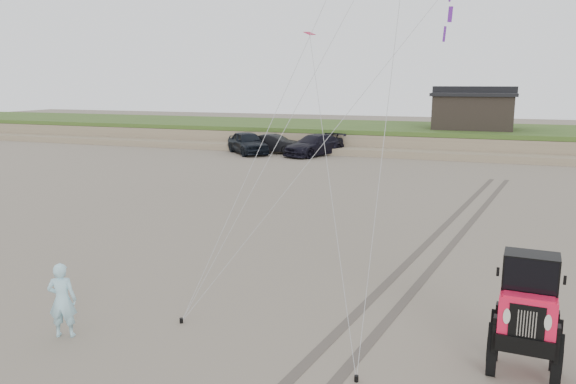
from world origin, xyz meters
The scene contains 11 objects.
ground centered at (0.00, 0.00, 0.00)m, with size 160.00×160.00×0.00m, color #6B6054.
dune_ridge centered at (0.00, 37.50, 0.82)m, with size 160.00×14.25×1.73m.
cabin centered at (2.00, 37.00, 3.24)m, with size 6.40×5.40×3.35m.
truck_a centered at (-14.01, 28.62, 0.86)m, with size 2.02×5.02×1.71m, color black.
truck_b centered at (-12.25, 29.65, 0.72)m, with size 1.53×4.39×1.45m, color black.
truck_c centered at (-8.89, 29.33, 0.78)m, with size 2.19×5.40×1.57m, color black.
jeep centered at (4.33, 0.12, 0.93)m, with size 2.16×5.00×1.86m, color #F2173D, non-canonical shape.
man centered at (-4.97, -1.53, 0.83)m, with size 0.61×0.40×1.66m, color #8BCCD7.
stake_main centered at (-2.94, -0.08, 0.06)m, with size 0.08×0.08×0.12m, color black.
stake_aux centered at (1.43, -1.22, 0.06)m, with size 0.08×0.08×0.12m, color black.
tire_tracks centered at (2.00, 8.00, 0.00)m, with size 5.22×29.74×0.01m.
Camera 1 is at (3.48, -10.58, 5.45)m, focal length 35.00 mm.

